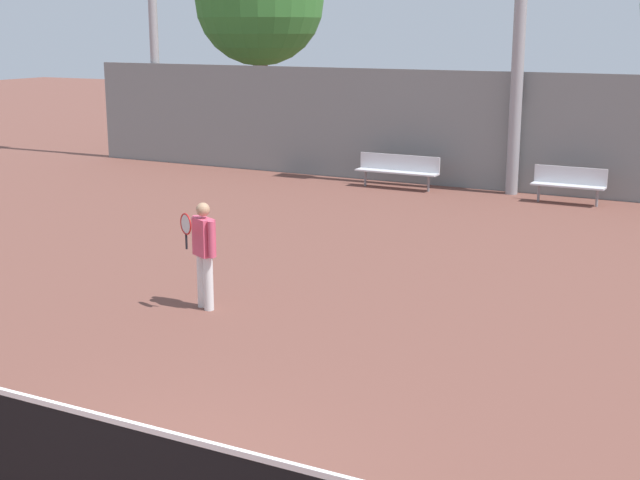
# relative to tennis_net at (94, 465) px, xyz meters

# --- Properties ---
(tennis_net) EXTENTS (12.01, 0.09, 0.97)m
(tennis_net) POSITION_rel_tennis_net_xyz_m (0.00, 0.00, 0.00)
(tennis_net) COLOR #195128
(tennis_net) RESTS_ON ground_plane
(tennis_player) EXTENTS (0.52, 0.50, 1.57)m
(tennis_player) POSITION_rel_tennis_net_xyz_m (-2.51, 5.16, 0.39)
(tennis_player) COLOR silver
(tennis_player) RESTS_ON ground_plane
(bench_courtside_near) EXTENTS (2.17, 0.40, 0.85)m
(bench_courtside_near) POSITION_rel_tennis_net_xyz_m (-3.94, 15.68, 0.03)
(bench_courtside_near) COLOR silver
(bench_courtside_near) RESTS_ON ground_plane
(bench_courtside_far) EXTENTS (1.68, 0.40, 0.85)m
(bench_courtside_far) POSITION_rel_tennis_net_xyz_m (0.37, 15.68, 0.03)
(bench_courtside_far) COLOR silver
(bench_courtside_far) RESTS_ON ground_plane
(back_fence) EXTENTS (28.37, 0.06, 2.95)m
(back_fence) POSITION_rel_tennis_net_xyz_m (0.00, 16.58, 0.98)
(back_fence) COLOR gray
(back_fence) RESTS_ON ground_plane
(tree_green_tall) EXTENTS (4.14, 4.14, 6.91)m
(tree_green_tall) POSITION_rel_tennis_net_xyz_m (-10.75, 20.18, 4.31)
(tree_green_tall) COLOR brown
(tree_green_tall) RESTS_ON ground_plane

